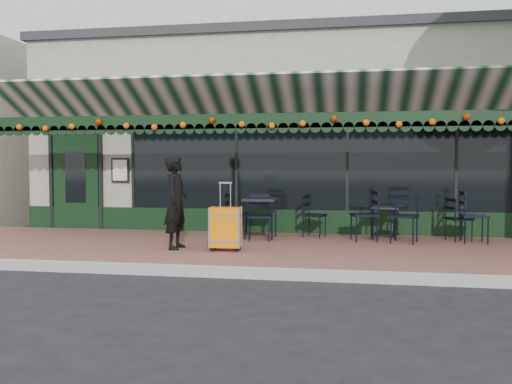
% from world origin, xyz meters
% --- Properties ---
extents(ground, '(80.00, 80.00, 0.00)m').
position_xyz_m(ground, '(0.00, 0.00, 0.00)').
color(ground, black).
rests_on(ground, ground).
extents(sidewalk, '(18.00, 4.00, 0.15)m').
position_xyz_m(sidewalk, '(0.00, 2.00, 0.07)').
color(sidewalk, brown).
rests_on(sidewalk, ground).
extents(curb, '(18.00, 0.16, 0.15)m').
position_xyz_m(curb, '(0.00, -0.08, 0.07)').
color(curb, '#9E9E99').
rests_on(curb, ground).
extents(restaurant_building, '(12.00, 9.60, 4.50)m').
position_xyz_m(restaurant_building, '(0.00, 7.84, 2.27)').
color(restaurant_building, gray).
rests_on(restaurant_building, ground).
extents(woman, '(0.41, 0.61, 1.65)m').
position_xyz_m(woman, '(-1.54, 1.43, 0.97)').
color(woman, black).
rests_on(woman, sidewalk).
extents(suitcase, '(0.53, 0.31, 1.17)m').
position_xyz_m(suitcase, '(-0.64, 1.34, 0.54)').
color(suitcase, orange).
rests_on(suitcase, sidewalk).
extents(cafe_table_a, '(0.52, 0.52, 0.64)m').
position_xyz_m(cafe_table_a, '(2.13, 3.37, 0.73)').
color(cafe_table_a, black).
rests_on(cafe_table_a, sidewalk).
extents(cafe_table_b, '(0.65, 0.65, 0.80)m').
position_xyz_m(cafe_table_b, '(-0.31, 3.04, 0.87)').
color(cafe_table_b, black).
rests_on(cafe_table_b, sidewalk).
extents(chair_a_left, '(0.60, 0.60, 0.99)m').
position_xyz_m(chair_a_left, '(1.73, 3.01, 0.64)').
color(chair_a_left, black).
rests_on(chair_a_left, sidewalk).
extents(chair_a_right, '(0.55, 0.55, 0.85)m').
position_xyz_m(chair_a_right, '(3.54, 3.28, 0.57)').
color(chair_a_right, black).
rests_on(chair_a_right, sidewalk).
extents(chair_a_front, '(0.62, 0.62, 1.00)m').
position_xyz_m(chair_a_front, '(2.47, 2.84, 0.65)').
color(chair_a_front, black).
rests_on(chair_a_front, sidewalk).
extents(chair_a_extra, '(0.51, 0.51, 1.00)m').
position_xyz_m(chair_a_extra, '(3.78, 3.08, 0.65)').
color(chair_a_extra, black).
rests_on(chair_a_extra, sidewalk).
extents(chair_b_left, '(0.45, 0.45, 0.80)m').
position_xyz_m(chair_b_left, '(-0.91, 3.56, 0.55)').
color(chair_b_left, black).
rests_on(chair_b_left, sidewalk).
extents(chair_b_right, '(0.54, 0.54, 0.87)m').
position_xyz_m(chair_b_right, '(0.74, 3.40, 0.58)').
color(chair_b_right, black).
rests_on(chair_b_right, sidewalk).
extents(chair_b_front, '(0.52, 0.52, 0.92)m').
position_xyz_m(chair_b_front, '(-0.28, 2.70, 0.61)').
color(chair_b_front, black).
rests_on(chair_b_front, sidewalk).
extents(chair_solo, '(0.47, 0.47, 0.87)m').
position_xyz_m(chair_solo, '(-0.93, 3.52, 0.59)').
color(chair_solo, black).
rests_on(chair_solo, sidewalk).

